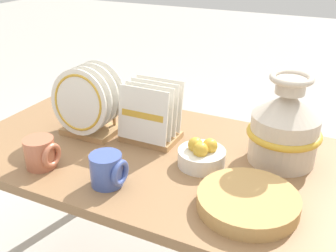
{
  "coord_description": "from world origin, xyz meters",
  "views": [
    {
      "loc": [
        0.52,
        -1.08,
        1.39
      ],
      "look_at": [
        0.0,
        0.0,
        0.81
      ],
      "focal_mm": 42.0,
      "sensor_mm": 36.0,
      "label": 1
    }
  ],
  "objects_px": {
    "dish_rack_round_plates": "(87,106)",
    "mug_terracotta_glaze": "(41,153)",
    "dish_rack_square_plates": "(151,119)",
    "mug_cobalt_glaze": "(108,170)",
    "ceramic_vase": "(285,126)",
    "wicker_charger_stack": "(248,201)",
    "fruit_bowl": "(202,155)"
  },
  "relations": [
    {
      "from": "wicker_charger_stack",
      "to": "mug_cobalt_glaze",
      "type": "bearing_deg",
      "value": -170.35
    },
    {
      "from": "fruit_bowl",
      "to": "dish_rack_square_plates",
      "type": "bearing_deg",
      "value": 158.92
    },
    {
      "from": "mug_cobalt_glaze",
      "to": "mug_terracotta_glaze",
      "type": "bearing_deg",
      "value": -178.2
    },
    {
      "from": "dish_rack_square_plates",
      "to": "mug_cobalt_glaze",
      "type": "relative_size",
      "value": 2.03
    },
    {
      "from": "ceramic_vase",
      "to": "mug_terracotta_glaze",
      "type": "xyz_separation_m",
      "value": [
        -0.7,
        -0.39,
        -0.08
      ]
    },
    {
      "from": "fruit_bowl",
      "to": "mug_cobalt_glaze",
      "type": "bearing_deg",
      "value": -133.03
    },
    {
      "from": "dish_rack_round_plates",
      "to": "wicker_charger_stack",
      "type": "distance_m",
      "value": 0.71
    },
    {
      "from": "ceramic_vase",
      "to": "dish_rack_square_plates",
      "type": "relative_size",
      "value": 1.39
    },
    {
      "from": "ceramic_vase",
      "to": "mug_terracotta_glaze",
      "type": "distance_m",
      "value": 0.8
    },
    {
      "from": "ceramic_vase",
      "to": "wicker_charger_stack",
      "type": "height_order",
      "value": "ceramic_vase"
    },
    {
      "from": "dish_rack_round_plates",
      "to": "fruit_bowl",
      "type": "relative_size",
      "value": 1.69
    },
    {
      "from": "dish_rack_square_plates",
      "to": "fruit_bowl",
      "type": "xyz_separation_m",
      "value": [
        0.24,
        -0.09,
        -0.04
      ]
    },
    {
      "from": "dish_rack_square_plates",
      "to": "mug_terracotta_glaze",
      "type": "bearing_deg",
      "value": -125.02
    },
    {
      "from": "dish_rack_square_plates",
      "to": "mug_cobalt_glaze",
      "type": "bearing_deg",
      "value": -85.97
    },
    {
      "from": "dish_rack_round_plates",
      "to": "mug_cobalt_glaze",
      "type": "distance_m",
      "value": 0.37
    },
    {
      "from": "dish_rack_round_plates",
      "to": "mug_terracotta_glaze",
      "type": "height_order",
      "value": "dish_rack_round_plates"
    },
    {
      "from": "dish_rack_round_plates",
      "to": "mug_terracotta_glaze",
      "type": "relative_size",
      "value": 2.48
    },
    {
      "from": "ceramic_vase",
      "to": "mug_cobalt_glaze",
      "type": "height_order",
      "value": "ceramic_vase"
    },
    {
      "from": "dish_rack_round_plates",
      "to": "dish_rack_square_plates",
      "type": "height_order",
      "value": "dish_rack_round_plates"
    },
    {
      "from": "wicker_charger_stack",
      "to": "fruit_bowl",
      "type": "bearing_deg",
      "value": 141.66
    },
    {
      "from": "dish_rack_square_plates",
      "to": "wicker_charger_stack",
      "type": "height_order",
      "value": "dish_rack_square_plates"
    },
    {
      "from": "mug_cobalt_glaze",
      "to": "mug_terracotta_glaze",
      "type": "height_order",
      "value": "same"
    },
    {
      "from": "dish_rack_square_plates",
      "to": "dish_rack_round_plates",
      "type": "bearing_deg",
      "value": -165.24
    },
    {
      "from": "mug_terracotta_glaze",
      "to": "mug_cobalt_glaze",
      "type": "bearing_deg",
      "value": 1.8
    },
    {
      "from": "mug_terracotta_glaze",
      "to": "wicker_charger_stack",
      "type": "bearing_deg",
      "value": 6.71
    },
    {
      "from": "ceramic_vase",
      "to": "fruit_bowl",
      "type": "height_order",
      "value": "ceramic_vase"
    },
    {
      "from": "mug_terracotta_glaze",
      "to": "fruit_bowl",
      "type": "distance_m",
      "value": 0.53
    },
    {
      "from": "ceramic_vase",
      "to": "dish_rack_square_plates",
      "type": "distance_m",
      "value": 0.47
    },
    {
      "from": "dish_rack_round_plates",
      "to": "wicker_charger_stack",
      "type": "bearing_deg",
      "value": -15.61
    },
    {
      "from": "ceramic_vase",
      "to": "mug_cobalt_glaze",
      "type": "distance_m",
      "value": 0.59
    },
    {
      "from": "ceramic_vase",
      "to": "dish_rack_square_plates",
      "type": "height_order",
      "value": "ceramic_vase"
    },
    {
      "from": "mug_terracotta_glaze",
      "to": "fruit_bowl",
      "type": "relative_size",
      "value": 0.68
    }
  ]
}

